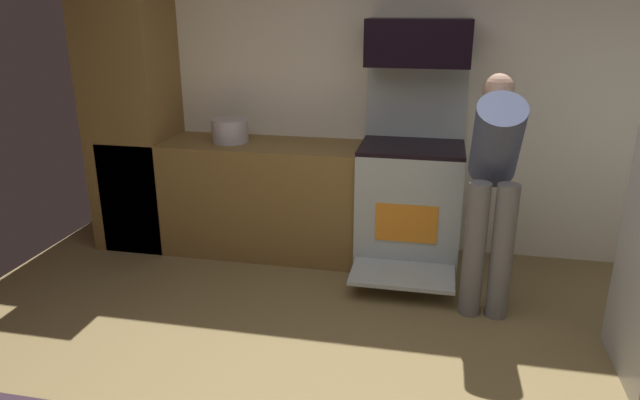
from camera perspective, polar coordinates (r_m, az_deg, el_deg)
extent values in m
cube|color=silver|center=(4.66, 5.24, 10.91)|extent=(5.20, 0.12, 2.60)
cube|color=olive|center=(4.71, -6.54, 0.29)|extent=(2.40, 0.60, 0.90)
cube|color=olive|center=(4.96, -17.96, 7.62)|extent=(0.60, 0.60, 2.10)
cube|color=#B1BEBD|center=(4.47, 8.80, -0.71)|extent=(0.76, 0.64, 0.92)
cube|color=black|center=(4.33, 9.11, 5.22)|extent=(0.76, 0.64, 0.03)
cube|color=#B1BEBD|center=(4.56, 9.51, 9.67)|extent=(0.76, 0.06, 0.56)
cube|color=orange|center=(4.16, 8.52, -2.31)|extent=(0.44, 0.01, 0.28)
cube|color=#B1BEBD|center=(4.10, 8.13, -7.36)|extent=(0.72, 0.42, 0.03)
cube|color=black|center=(4.32, 9.71, 15.11)|extent=(0.74, 0.38, 0.33)
cylinder|color=slate|center=(3.82, 15.02, -4.81)|extent=(0.14, 0.14, 0.90)
cylinder|color=slate|center=(3.83, 17.56, -4.96)|extent=(0.14, 0.14, 0.90)
cylinder|color=#4C5576|center=(3.77, 17.08, 5.63)|extent=(0.30, 0.57, 0.63)
sphere|color=tan|center=(3.93, 17.24, 10.45)|extent=(0.20, 0.20, 0.20)
cylinder|color=#BCB6BF|center=(4.62, -8.90, 6.80)|extent=(0.29, 0.29, 0.18)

